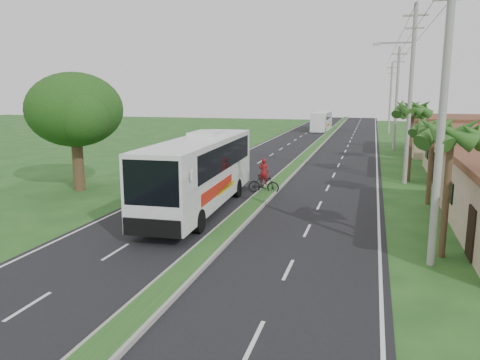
# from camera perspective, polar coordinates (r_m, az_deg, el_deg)

# --- Properties ---
(ground) EXTENTS (180.00, 180.00, 0.00)m
(ground) POSITION_cam_1_polar(r_m,az_deg,el_deg) (18.14, -5.22, -9.78)
(ground) COLOR #1E481A
(ground) RESTS_ON ground
(road_asphalt) EXTENTS (14.00, 160.00, 0.02)m
(road_asphalt) POSITION_cam_1_polar(r_m,az_deg,el_deg) (36.90, 5.95, 0.85)
(road_asphalt) COLOR black
(road_asphalt) RESTS_ON ground
(median_strip) EXTENTS (1.20, 160.00, 0.18)m
(median_strip) POSITION_cam_1_polar(r_m,az_deg,el_deg) (36.88, 5.95, 0.99)
(median_strip) COLOR gray
(median_strip) RESTS_ON ground
(lane_edge_left) EXTENTS (0.12, 160.00, 0.01)m
(lane_edge_left) POSITION_cam_1_polar(r_m,az_deg,el_deg) (38.59, -3.90, 1.31)
(lane_edge_left) COLOR silver
(lane_edge_left) RESTS_ON ground
(lane_edge_right) EXTENTS (0.12, 160.00, 0.01)m
(lane_edge_right) POSITION_cam_1_polar(r_m,az_deg,el_deg) (36.39, 16.39, 0.31)
(lane_edge_right) COLOR silver
(lane_edge_right) RESTS_ON ground
(shop_far) EXTENTS (8.60, 11.60, 3.82)m
(shop_far) POSITION_cam_1_polar(r_m,az_deg,el_deg) (52.60, 24.41, 5.03)
(shop_far) COLOR tan
(shop_far) RESTS_ON ground
(palm_verge_a) EXTENTS (2.40, 2.40, 5.45)m
(palm_verge_a) POSITION_cam_1_polar(r_m,az_deg,el_deg) (19.10, 24.37, 4.98)
(palm_verge_a) COLOR #473321
(palm_verge_a) RESTS_ON ground
(palm_verge_b) EXTENTS (2.40, 2.40, 5.05)m
(palm_verge_b) POSITION_cam_1_polar(r_m,az_deg,el_deg) (28.08, 22.50, 5.91)
(palm_verge_b) COLOR #473321
(palm_verge_b) RESTS_ON ground
(palm_verge_c) EXTENTS (2.40, 2.40, 5.85)m
(palm_verge_c) POSITION_cam_1_polar(r_m,az_deg,el_deg) (34.94, 20.33, 8.12)
(palm_verge_c) COLOR #473321
(palm_verge_c) RESTS_ON ground
(palm_verge_d) EXTENTS (2.40, 2.40, 5.25)m
(palm_verge_d) POSITION_cam_1_polar(r_m,az_deg,el_deg) (43.97, 20.07, 7.81)
(palm_verge_d) COLOR #473321
(palm_verge_d) RESTS_ON ground
(shade_tree) EXTENTS (6.30, 6.00, 7.54)m
(shade_tree) POSITION_cam_1_polar(r_m,az_deg,el_deg) (31.68, -19.64, 7.79)
(shade_tree) COLOR #473321
(shade_tree) RESTS_ON ground
(utility_pole_a) EXTENTS (1.60, 0.28, 11.00)m
(utility_pole_a) POSITION_cam_1_polar(r_m,az_deg,el_deg) (17.99, 23.47, 7.73)
(utility_pole_a) COLOR gray
(utility_pole_a) RESTS_ON ground
(utility_pole_b) EXTENTS (3.20, 0.28, 12.00)m
(utility_pole_b) POSITION_cam_1_polar(r_m,az_deg,el_deg) (33.90, 20.02, 10.00)
(utility_pole_b) COLOR gray
(utility_pole_b) RESTS_ON ground
(utility_pole_c) EXTENTS (1.60, 0.28, 11.00)m
(utility_pole_c) POSITION_cam_1_polar(r_m,az_deg,el_deg) (53.88, 18.55, 9.54)
(utility_pole_c) COLOR gray
(utility_pole_c) RESTS_ON ground
(utility_pole_d) EXTENTS (1.60, 0.28, 10.50)m
(utility_pole_d) POSITION_cam_1_polar(r_m,az_deg,el_deg) (73.86, 17.87, 9.59)
(utility_pole_d) COLOR gray
(utility_pole_d) RESTS_ON ground
(coach_bus_main) EXTENTS (3.28, 12.97, 4.15)m
(coach_bus_main) POSITION_cam_1_polar(r_m,az_deg,el_deg) (25.16, -4.84, 1.45)
(coach_bus_main) COLOR white
(coach_bus_main) RESTS_ON ground
(coach_bus_far) EXTENTS (2.42, 10.35, 3.00)m
(coach_bus_far) POSITION_cam_1_polar(r_m,az_deg,el_deg) (77.18, 9.93, 7.21)
(coach_bus_far) COLOR white
(coach_bus_far) RESTS_ON ground
(motorcyclist) EXTENTS (1.98, 0.58, 2.22)m
(motorcyclist) POSITION_cam_1_polar(r_m,az_deg,el_deg) (29.37, 2.90, -0.15)
(motorcyclist) COLOR black
(motorcyclist) RESTS_ON ground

